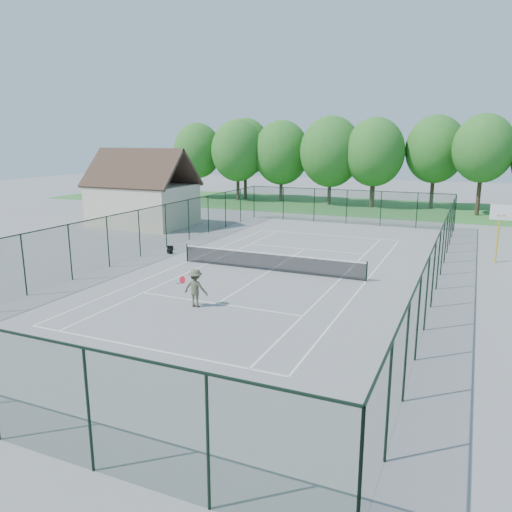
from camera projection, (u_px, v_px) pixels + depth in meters
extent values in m
plane|color=gray|center=(270.00, 271.00, 28.54)|extent=(140.00, 140.00, 0.00)
cube|color=#398236|center=(372.00, 207.00, 55.28)|extent=(80.00, 16.00, 0.01)
cube|color=white|center=(327.00, 235.00, 39.14)|extent=(10.97, 0.08, 0.01)
cube|color=white|center=(146.00, 348.00, 17.95)|extent=(10.97, 0.08, 0.01)
cube|color=white|center=(305.00, 249.00, 34.25)|extent=(8.23, 0.08, 0.01)
cube|color=white|center=(217.00, 304.00, 22.84)|extent=(8.23, 0.08, 0.01)
cube|color=white|center=(366.00, 281.00, 26.39)|extent=(0.08, 23.77, 0.01)
cube|color=white|center=(188.00, 262.00, 30.69)|extent=(0.08, 23.77, 0.01)
cube|color=white|center=(341.00, 279.00, 26.93)|extent=(0.08, 23.77, 0.01)
cube|color=white|center=(207.00, 264.00, 30.16)|extent=(0.08, 23.77, 0.01)
cube|color=white|center=(270.00, 271.00, 28.54)|extent=(0.08, 12.80, 0.01)
cylinder|color=black|center=(187.00, 253.00, 30.57)|extent=(0.08, 0.08, 1.10)
cylinder|color=black|center=(367.00, 271.00, 26.26)|extent=(0.08, 0.08, 1.10)
cube|color=black|center=(270.00, 262.00, 28.43)|extent=(11.00, 0.02, 0.96)
cube|color=white|center=(270.00, 254.00, 28.32)|extent=(11.00, 0.05, 0.07)
cube|color=#1D3B25|center=(347.00, 207.00, 44.24)|extent=(18.00, 0.02, 3.00)
cube|color=#1D3B25|center=(438.00, 260.00, 24.67)|extent=(0.02, 36.00, 3.00)
cube|color=#1D3B25|center=(139.00, 233.00, 31.73)|extent=(0.02, 36.00, 3.00)
cube|color=black|center=(347.00, 190.00, 43.90)|extent=(18.00, 0.05, 0.05)
cube|color=black|center=(441.00, 231.00, 24.33)|extent=(0.05, 36.00, 0.05)
cube|color=black|center=(138.00, 210.00, 31.39)|extent=(0.05, 36.00, 0.05)
cube|color=beige|center=(143.00, 205.00, 43.33)|extent=(8.00, 6.00, 3.50)
cube|color=#473226|center=(152.00, 167.00, 43.92)|extent=(8.60, 3.27, 3.27)
cube|color=#473226|center=(130.00, 168.00, 41.25)|extent=(8.60, 3.27, 3.27)
cylinder|color=#422E22|center=(238.00, 183.00, 61.27)|extent=(0.40, 0.40, 4.20)
ellipsoid|color=#337C2A|center=(238.00, 151.00, 60.38)|extent=(6.40, 6.40, 7.40)
cylinder|color=#422E22|center=(373.00, 188.00, 54.80)|extent=(0.40, 0.40, 4.20)
ellipsoid|color=#337C2A|center=(375.00, 152.00, 53.91)|extent=(6.40, 6.40, 7.40)
cylinder|color=gold|center=(498.00, 234.00, 30.13)|extent=(0.12, 0.12, 3.50)
cube|color=gold|center=(501.00, 209.00, 29.36)|extent=(0.08, 0.90, 0.08)
cube|color=white|center=(501.00, 212.00, 29.00)|extent=(1.20, 0.05, 0.90)
torus|color=#D24F0C|center=(501.00, 215.00, 28.83)|extent=(0.48, 0.48, 0.02)
cube|color=black|center=(170.00, 248.00, 33.92)|extent=(0.39, 0.28, 0.28)
cube|color=black|center=(170.00, 251.00, 32.85)|extent=(0.42, 0.34, 0.28)
imported|color=#51553D|center=(196.00, 288.00, 22.26)|extent=(1.16, 0.71, 1.73)
sphere|color=yellow|center=(222.00, 285.00, 22.13)|extent=(0.07, 0.07, 0.07)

